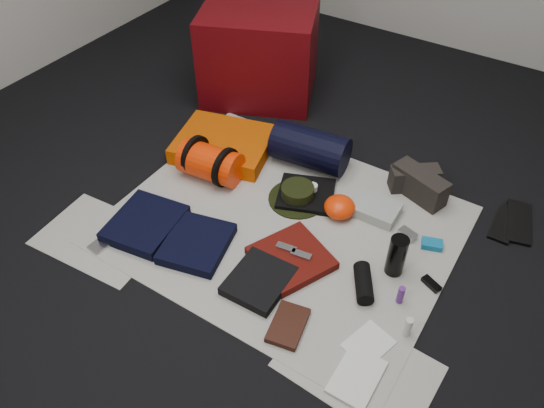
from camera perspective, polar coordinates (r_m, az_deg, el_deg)
The scene contains 37 objects.
floor at distance 2.63m, azimuth 1.22°, elevation -2.41°, with size 4.50×4.50×0.02m, color black.
newspaper_mat at distance 2.62m, azimuth 1.22°, elevation -2.22°, with size 1.60×1.30×0.01m, color beige.
newspaper_sheet_front_left at distance 2.69m, azimuth -17.98°, elevation -3.48°, with size 0.58×0.40×0.00m, color beige.
newspaper_sheet_front_right at distance 2.18m, azimuth 9.25°, elevation -16.87°, with size 0.58×0.40×0.00m, color beige.
red_cabinet at distance 3.45m, azimuth -1.36°, elevation 15.98°, with size 0.68×0.57×0.57m, color #54060A.
sleeping_pad at distance 3.04m, azimuth -5.19°, elevation 6.42°, with size 0.52×0.42×0.09m, color #C94B02.
stuff_sack at distance 2.84m, azimuth -6.64°, elevation 4.42°, with size 0.19×0.19×0.32m, color #F02E04.
sack_strap_left at distance 2.89m, azimuth -8.24°, elevation 5.27°, with size 0.22×0.22×0.03m, color black.
sack_strap_right at distance 2.78m, azimuth -5.03°, elevation 3.94°, with size 0.22×0.22×0.03m, color black.
navy_duffel at distance 2.91m, azimuth 4.10°, elevation 6.02°, with size 0.22×0.22×0.41m, color black.
boonie_brim at distance 2.75m, azimuth 2.74°, elevation 0.58°, with size 0.30×0.30×0.01m, color black.
boonie_crown at distance 2.72m, azimuth 2.76°, elevation 1.22°, with size 0.17×0.17×0.07m, color black.
hiking_boot_left at distance 2.87m, azimuth 15.06°, elevation 2.68°, with size 0.25×0.09×0.13m, color #28231F.
hiking_boot_right at distance 2.82m, azimuth 15.57°, elevation 2.02°, with size 0.30×0.11×0.15m, color #28231F.
flip_flop_left at distance 2.86m, azimuth 23.73°, elevation -1.95°, with size 0.10×0.27×0.02m, color black.
flip_flop_right at distance 2.90m, azimuth 24.99°, elevation -1.78°, with size 0.11×0.30×0.02m, color black.
trousers_navy_a at distance 2.66m, azimuth -13.48°, elevation -2.06°, with size 0.31×0.35×0.05m, color black.
trousers_navy_b at distance 2.52m, azimuth -8.09°, elevation -4.24°, with size 0.28×0.32×0.05m, color black.
trousers_charcoal at distance 2.36m, azimuth -1.40°, elevation -8.25°, with size 0.25×0.28×0.04m, color black.
black_tshirt at distance 2.76m, azimuth 3.68°, elevation 1.08°, with size 0.28×0.27×0.03m, color black.
red_shirt at distance 2.45m, azimuth 2.09°, elevation -5.81°, with size 0.31×0.31×0.04m, color #510E08.
orange_stuff_sack at distance 2.65m, azimuth 7.29°, elevation -0.33°, with size 0.16×0.16×0.10m, color #F02E04.
first_aid_pouch at distance 2.70m, azimuth 11.10°, elevation -0.57°, with size 0.22×0.17×0.06m, color #949C94.
water_bottle at distance 2.41m, azimuth 13.26°, elevation -5.43°, with size 0.08×0.08×0.21m, color black.
speaker at distance 2.37m, azimuth 9.82°, elevation -8.37°, with size 0.07×0.07×0.19m, color black.
compact_camera at distance 2.63m, azimuth 14.35°, elevation -3.19°, with size 0.09×0.05×0.03m, color #A0A0A4.
cyan_case at distance 2.62m, azimuth 16.82°, elevation -4.16°, with size 0.10×0.06×0.03m, color #0F6B99.
toiletry_purple at distance 2.35m, azimuth 13.67°, elevation -9.48°, with size 0.03×0.03×0.09m, color #5A2780.
toiletry_clear at distance 2.26m, azimuth 14.40°, elevation -12.68°, with size 0.03×0.03×0.10m, color silver.
paperback_book at distance 2.24m, azimuth 1.73°, elevation -12.89°, with size 0.13×0.20×0.03m, color black.
map_booklet at distance 2.15m, azimuth 9.11°, elevation -17.86°, with size 0.16×0.23×0.01m, color silver.
map_printout at distance 2.24m, azimuth 10.34°, elevation -14.59°, with size 0.14×0.18×0.01m, color silver.
sunglasses at distance 2.46m, azimuth 16.76°, elevation -8.23°, with size 0.09×0.04×0.02m, color black.
key_cluster at distance 2.64m, azimuth -18.17°, elevation -4.35°, with size 0.08×0.08×0.01m, color #A0A0A4.
tape_roll at distance 2.75m, azimuth 4.38°, elevation 1.77°, with size 0.05×0.05×0.04m, color white.
energy_bar_a at distance 2.45m, azimuth 1.54°, elevation -4.71°, with size 0.10×0.04×0.01m, color #A0A0A4.
energy_bar_b at distance 2.42m, azimuth 3.17°, elevation -5.46°, with size 0.10×0.04×0.01m, color #A0A0A4.
Camera 1 is at (0.93, -1.57, 1.89)m, focal length 35.00 mm.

